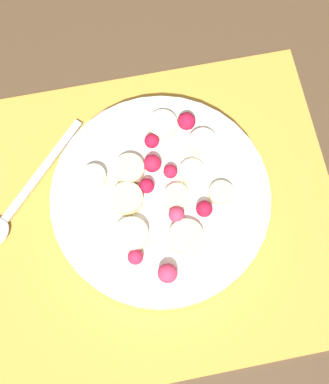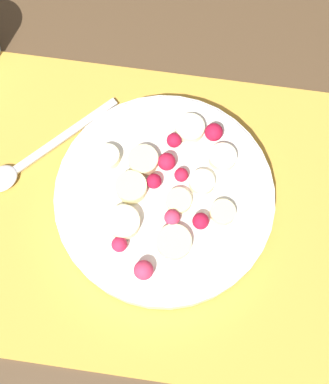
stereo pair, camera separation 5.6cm
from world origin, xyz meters
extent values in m
plane|color=#4C3823|center=(0.00, 0.00, 0.00)|extent=(3.00, 3.00, 0.00)
cube|color=gold|center=(0.00, 0.00, 0.00)|extent=(0.45, 0.36, 0.01)
cylinder|color=white|center=(-0.03, -0.01, 0.02)|extent=(0.24, 0.24, 0.03)
torus|color=white|center=(-0.03, -0.01, 0.03)|extent=(0.24, 0.24, 0.01)
cylinder|color=white|center=(-0.03, -0.01, 0.03)|extent=(0.22, 0.22, 0.00)
cylinder|color=beige|center=(0.01, 0.03, 0.04)|extent=(0.04, 0.04, 0.01)
cylinder|color=#F4EAB7|center=(0.04, -0.04, 0.04)|extent=(0.03, 0.03, 0.01)
cylinder|color=beige|center=(-0.04, -0.01, 0.04)|extent=(0.04, 0.04, 0.01)
cylinder|color=beige|center=(-0.05, 0.04, 0.04)|extent=(0.04, 0.04, 0.01)
cylinder|color=beige|center=(-0.09, 0.00, 0.04)|extent=(0.03, 0.03, 0.01)
cylinder|color=beige|center=(-0.05, -0.09, 0.04)|extent=(0.04, 0.04, 0.01)
cylinder|color=beige|center=(0.01, -0.01, 0.04)|extent=(0.05, 0.05, 0.01)
cylinder|color=#F4EAB7|center=(-0.07, -0.03, 0.04)|extent=(0.04, 0.04, 0.01)
cylinder|color=beige|center=(0.00, -0.05, 0.04)|extent=(0.04, 0.04, 0.01)
cylinder|color=#F4EAB7|center=(-0.08, -0.06, 0.04)|extent=(0.03, 0.03, 0.01)
sphere|color=#B21433|center=(-0.02, -0.02, 0.04)|extent=(0.02, 0.02, 0.02)
sphere|color=#D12347|center=(0.01, 0.05, 0.04)|extent=(0.02, 0.02, 0.02)
sphere|color=#DB3356|center=(-0.02, 0.07, 0.05)|extent=(0.02, 0.02, 0.02)
sphere|color=red|center=(-0.03, -0.05, 0.05)|extent=(0.02, 0.02, 0.02)
sphere|color=#DB3356|center=(-0.04, 0.01, 0.04)|extent=(0.02, 0.02, 0.02)
sphere|color=#B21433|center=(-0.03, -0.07, 0.04)|extent=(0.02, 0.02, 0.02)
sphere|color=#B21433|center=(-0.07, 0.01, 0.04)|extent=(0.02, 0.02, 0.02)
sphere|color=#B21433|center=(-0.07, -0.09, 0.05)|extent=(0.02, 0.02, 0.02)
sphere|color=red|center=(-0.04, -0.03, 0.04)|extent=(0.02, 0.02, 0.02)
cube|color=silver|center=(0.10, -0.08, 0.01)|extent=(0.11, 0.11, 0.00)
ellipsoid|color=silver|center=(0.16, -0.01, 0.01)|extent=(0.05, 0.05, 0.01)
camera|label=1|loc=(0.00, 0.15, 0.58)|focal=50.00mm
camera|label=2|loc=(-0.05, 0.15, 0.58)|focal=50.00mm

